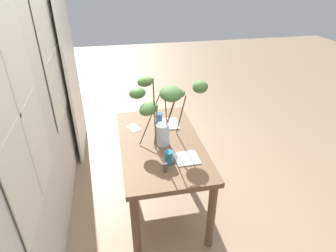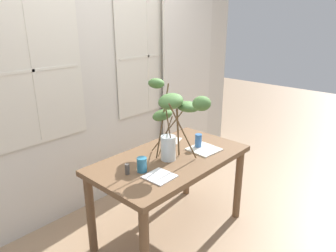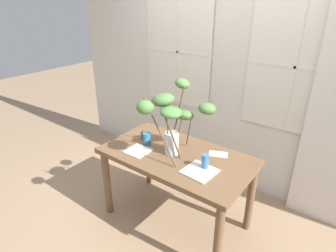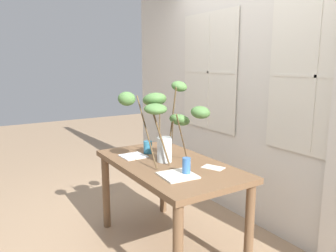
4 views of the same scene
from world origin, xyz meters
name	(u,v)px [view 2 (image 2 of 4)]	position (x,y,z in m)	size (l,w,h in m)	color
ground	(170,231)	(0.00, 0.00, 0.00)	(14.00, 14.00, 0.00)	#9E7F60
back_wall_with_windows	(95,67)	(0.00, 1.02, 1.44)	(4.59, 0.14, 2.89)	beige
curtain_sheer_side	(188,72)	(1.31, 0.89, 1.24)	(0.91, 0.03, 2.48)	silver
dining_table	(170,169)	(0.00, 0.00, 0.66)	(1.39, 0.77, 0.77)	brown
vase_with_branches	(173,114)	(-0.01, -0.03, 1.18)	(0.54, 0.72, 0.70)	silver
drinking_glass_blue_left	(142,165)	(-0.35, -0.01, 0.83)	(0.08, 0.08, 0.12)	teal
drinking_glass_blue_right	(198,141)	(0.33, -0.05, 0.84)	(0.06, 0.06, 0.13)	#386BAD
plate_square_left	(160,176)	(-0.32, -0.18, 0.78)	(0.21, 0.21, 0.01)	white
plate_square_right	(204,149)	(0.32, -0.12, 0.78)	(0.25, 0.25, 0.01)	silver
napkin_folded	(175,140)	(0.31, 0.23, 0.78)	(0.17, 0.10, 0.00)	silver
pillar_candle	(127,169)	(-0.45, 0.04, 0.82)	(0.04, 0.04, 0.10)	#514C47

